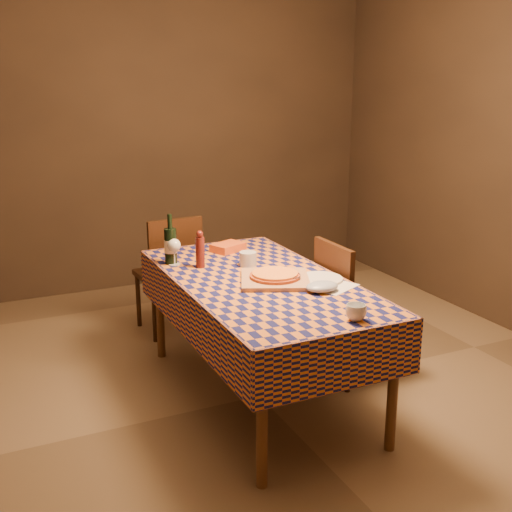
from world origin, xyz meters
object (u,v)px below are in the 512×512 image
pizza (275,275)px  bowl (288,278)px  chair_right (347,303)px  cutting_board (275,279)px  white_plate (320,279)px  chair_far (171,269)px  dining_table (260,291)px  wine_bottle (171,245)px

pizza → bowl: (0.06, -0.05, -0.02)m
chair_right → cutting_board: bearing=-172.5°
white_plate → chair_far: bearing=109.4°
dining_table → cutting_board: cutting_board is taller
bowl → dining_table: bearing=134.6°
dining_table → cutting_board: bearing=-49.9°
cutting_board → pizza: size_ratio=1.17×
dining_table → pizza: (0.06, -0.08, 0.12)m
pizza → chair_right: 0.64m
bowl → wine_bottle: bearing=127.0°
wine_bottle → white_plate: 0.99m
dining_table → white_plate: size_ratio=6.81×
pizza → white_plate: bearing=-20.2°
white_plate → chair_right: (0.31, 0.17, -0.26)m
dining_table → wine_bottle: 0.68m
cutting_board → pizza: (0.00, 0.00, 0.03)m
pizza → chair_far: bearing=100.4°
wine_bottle → white_plate: (0.69, -0.70, -0.11)m
pizza → bowl: 0.08m
pizza → chair_far: chair_far is taller
dining_table → bowl: size_ratio=12.16×
chair_far → chair_right: 1.45m
cutting_board → chair_far: bearing=100.4°
pizza → white_plate: 0.27m
pizza → white_plate: (0.25, -0.09, -0.03)m
wine_bottle → dining_table: bearing=-55.1°
cutting_board → wine_bottle: bearing=125.6°
cutting_board → pizza: bearing=0.0°
cutting_board → wine_bottle: (-0.44, 0.61, 0.11)m
cutting_board → bowl: bearing=-39.5°
chair_far → cutting_board: bearing=-79.6°
wine_bottle → cutting_board: bearing=-54.4°
wine_bottle → chair_far: (0.20, 0.67, -0.37)m
bowl → chair_right: (0.50, 0.12, -0.27)m
wine_bottle → chair_right: bearing=-28.3°
dining_table → chair_far: 1.23m
white_plate → dining_table: bearing=151.8°
dining_table → chair_right: bearing=-0.2°
pizza → chair_right: bearing=7.5°
dining_table → chair_right: (0.63, -0.00, -0.17)m
chair_far → chair_right: same height
cutting_board → chair_right: bearing=7.5°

